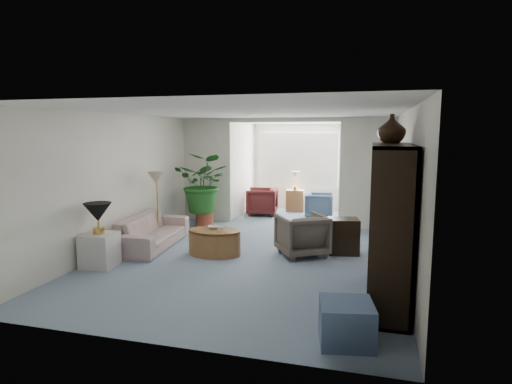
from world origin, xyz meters
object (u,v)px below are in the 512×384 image
(sunroom_chair_blue, at_px, (319,205))
(sunroom_table, at_px, (295,200))
(sofa, at_px, (152,231))
(side_table_dark, at_px, (343,236))
(framed_picture, at_px, (405,164))
(plant_pot, at_px, (205,219))
(cabinet_urn, at_px, (392,129))
(sunroom_chair_maroon, at_px, (262,201))
(end_table, at_px, (100,250))
(coffee_bowl, at_px, (214,227))
(coffee_cup, at_px, (220,229))
(table_lamp, at_px, (98,212))
(floor_lamp, at_px, (157,178))
(coffee_table, at_px, (214,242))
(wingback_chair, at_px, (302,235))
(entertainment_cabinet, at_px, (389,225))
(ottoman, at_px, (346,323))

(sunroom_chair_blue, xyz_separation_m, sunroom_table, (-0.75, 0.75, -0.02))
(sofa, height_order, side_table_dark, side_table_dark)
(framed_picture, relative_size, plant_pot, 1.25)
(cabinet_urn, xyz_separation_m, sunroom_chair_maroon, (-3.00, 4.71, -1.86))
(end_table, relative_size, coffee_bowl, 2.71)
(coffee_cup, height_order, side_table_dark, side_table_dark)
(table_lamp, bearing_deg, plant_pot, 81.40)
(floor_lamp, relative_size, sunroom_chair_maroon, 0.46)
(floor_lamp, bearing_deg, sunroom_chair_maroon, 65.50)
(coffee_table, relative_size, plant_pot, 2.37)
(coffee_bowl, relative_size, sunroom_chair_blue, 0.29)
(side_table_dark, bearing_deg, sunroom_chair_maroon, 126.44)
(floor_lamp, distance_m, side_table_dark, 3.82)
(sunroom_table, bearing_deg, wingback_chair, -78.37)
(framed_picture, relative_size, wingback_chair, 0.62)
(sofa, xyz_separation_m, table_lamp, (-0.20, -1.35, 0.60))
(end_table, bearing_deg, sunroom_table, 68.90)
(wingback_chair, bearing_deg, side_table_dark, 171.50)
(cabinet_urn, bearing_deg, end_table, -177.09)
(wingback_chair, relative_size, side_table_dark, 1.27)
(end_table, distance_m, coffee_table, 1.92)
(sunroom_chair_maroon, distance_m, sunroom_table, 1.06)
(end_table, height_order, table_lamp, table_lamp)
(entertainment_cabinet, bearing_deg, end_table, 176.47)
(table_lamp, height_order, cabinet_urn, cabinet_urn)
(entertainment_cabinet, height_order, cabinet_urn, cabinet_urn)
(framed_picture, relative_size, entertainment_cabinet, 0.25)
(framed_picture, relative_size, side_table_dark, 0.78)
(sofa, xyz_separation_m, side_table_dark, (3.55, 0.46, 0.02))
(coffee_table, height_order, ottoman, coffee_table)
(framed_picture, height_order, coffee_cup, framed_picture)
(end_table, bearing_deg, coffee_bowl, 39.22)
(coffee_table, bearing_deg, coffee_bowl, 116.57)
(side_table_dark, relative_size, sunroom_table, 1.08)
(coffee_table, bearing_deg, ottoman, -47.17)
(entertainment_cabinet, bearing_deg, side_table_dark, 108.20)
(entertainment_cabinet, bearing_deg, coffee_bowl, 152.96)
(sofa, bearing_deg, end_table, 165.93)
(sofa, distance_m, coffee_table, 1.37)
(entertainment_cabinet, bearing_deg, coffee_table, 154.15)
(ottoman, bearing_deg, cabinet_urn, 75.98)
(coffee_cup, xyz_separation_m, cabinet_urn, (2.74, -0.80, 1.72))
(table_lamp, relative_size, coffee_cup, 4.69)
(ottoman, distance_m, plant_pot, 5.94)
(coffee_cup, xyz_separation_m, side_table_dark, (2.05, 0.78, -0.17))
(entertainment_cabinet, relative_size, plant_pot, 5.05)
(framed_picture, bearing_deg, end_table, -170.02)
(wingback_chair, height_order, cabinet_urn, cabinet_urn)
(floor_lamp, xyz_separation_m, wingback_chair, (3.01, -0.36, -0.88))
(coffee_cup, distance_m, sunroom_chair_maroon, 3.92)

